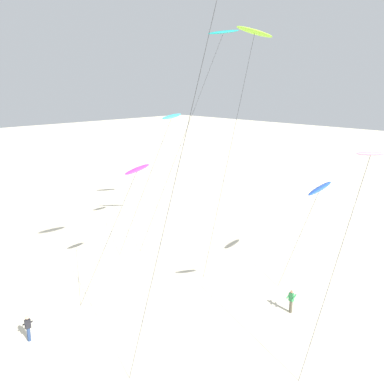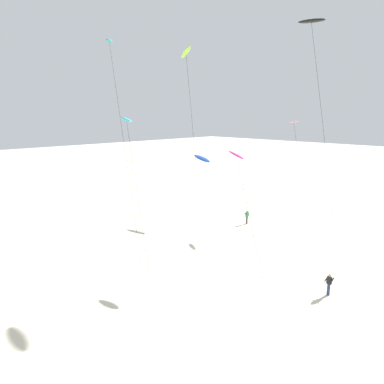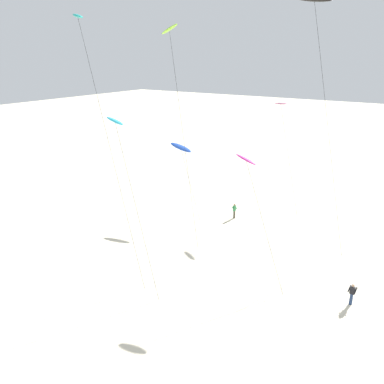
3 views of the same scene
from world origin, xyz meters
The scene contains 10 objects.
ground_plane centered at (0.00, 0.00, 0.00)m, with size 260.00×260.00×0.00m, color beige.
kite_lime centered at (-0.21, 16.16, 18.91)m, with size 2.44×5.38×19.68m.
kite_teal centered at (-6.78, 20.03, 19.66)m, with size 4.06×9.51×20.29m.
kite_pink centered at (11.84, 10.20, 11.83)m, with size 1.80×4.27×12.25m.
kite_black centered at (5.98, 5.77, 21.26)m, with size 2.68×6.86×21.80m.
kite_cyan centered at (-8.50, 15.14, 12.31)m, with size 2.33×6.09×12.85m.
kite_blue centered at (4.79, 18.57, 7.52)m, with size 1.71×4.75×8.10m.
kite_magenta centered at (-3.13, 6.98, 9.42)m, with size 2.00×5.29×9.97m.
kite_flyer_nearest centered at (-3.06, -1.74, 0.89)m, with size 0.56×0.58×1.67m.
kite_flyer_middle centered at (6.47, 12.67, 0.89)m, with size 0.55×0.53×1.67m.
Camera 2 is at (-26.53, -11.24, 12.95)m, focal length 32.63 mm.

